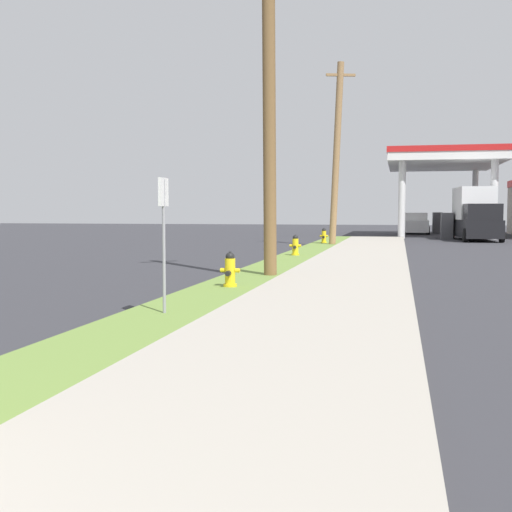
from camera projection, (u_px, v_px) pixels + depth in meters
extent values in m
cylinder|color=yellow|center=(230.00, 285.00, 13.98)|extent=(0.29, 0.29, 0.06)
cylinder|color=yellow|center=(230.00, 273.00, 13.96)|extent=(0.22, 0.22, 0.60)
sphere|color=black|center=(230.00, 257.00, 13.94)|extent=(0.19, 0.19, 0.19)
cylinder|color=black|center=(230.00, 253.00, 13.94)|extent=(0.06, 0.06, 0.05)
cylinder|color=yellow|center=(223.00, 270.00, 13.99)|extent=(0.10, 0.09, 0.09)
cylinder|color=yellow|center=(237.00, 270.00, 13.93)|extent=(0.10, 0.09, 0.09)
cylinder|color=black|center=(228.00, 273.00, 13.80)|extent=(0.11, 0.12, 0.11)
cylinder|color=yellow|center=(295.00, 254.00, 23.83)|extent=(0.29, 0.29, 0.06)
cylinder|color=yellow|center=(295.00, 247.00, 23.81)|extent=(0.22, 0.22, 0.60)
sphere|color=black|center=(295.00, 238.00, 23.78)|extent=(0.19, 0.19, 0.19)
cylinder|color=black|center=(295.00, 235.00, 23.78)|extent=(0.06, 0.06, 0.05)
cylinder|color=yellow|center=(291.00, 246.00, 23.84)|extent=(0.10, 0.09, 0.09)
cylinder|color=yellow|center=(300.00, 246.00, 23.77)|extent=(0.10, 0.09, 0.09)
cylinder|color=black|center=(295.00, 247.00, 23.64)|extent=(0.11, 0.12, 0.11)
cylinder|color=yellow|center=(324.00, 242.00, 32.94)|extent=(0.29, 0.29, 0.06)
cylinder|color=yellow|center=(324.00, 237.00, 32.92)|extent=(0.22, 0.22, 0.60)
sphere|color=black|center=(324.00, 230.00, 32.90)|extent=(0.19, 0.19, 0.19)
cylinder|color=black|center=(324.00, 229.00, 32.89)|extent=(0.06, 0.06, 0.05)
cylinder|color=yellow|center=(321.00, 236.00, 32.95)|extent=(0.10, 0.09, 0.09)
cylinder|color=yellow|center=(327.00, 236.00, 32.89)|extent=(0.10, 0.09, 0.09)
cylinder|color=black|center=(324.00, 237.00, 32.76)|extent=(0.11, 0.12, 0.11)
cylinder|color=brown|center=(269.00, 86.00, 16.19)|extent=(0.52, 0.52, 9.36)
cylinder|color=#937047|center=(336.00, 154.00, 31.47)|extent=(0.73, 0.49, 8.64)
cube|color=#937047|center=(341.00, 75.00, 31.23)|extent=(1.38, 0.50, 0.12)
cylinder|color=gray|center=(164.00, 246.00, 10.32)|extent=(0.05, 0.05, 2.10)
cube|color=white|center=(163.00, 192.00, 10.26)|extent=(0.04, 0.36, 0.44)
cylinder|color=silver|center=(402.00, 200.00, 40.81)|extent=(0.44, 0.44, 4.78)
cylinder|color=silver|center=(494.00, 200.00, 39.66)|extent=(0.44, 0.44, 4.78)
cylinder|color=silver|center=(401.00, 202.00, 50.93)|extent=(0.44, 0.44, 4.78)
cylinder|color=silver|center=(475.00, 202.00, 49.78)|extent=(0.44, 0.44, 4.78)
cube|color=white|center=(443.00, 162.00, 45.12)|extent=(7.23, 12.18, 0.50)
cube|color=red|center=(443.00, 156.00, 45.09)|extent=(7.33, 12.28, 0.36)
cube|color=#47474C|center=(447.00, 226.00, 40.35)|extent=(0.70, 1.10, 1.60)
cube|color=#47474C|center=(437.00, 223.00, 50.46)|extent=(0.70, 1.10, 1.60)
cube|color=white|center=(416.00, 226.00, 49.17)|extent=(1.96, 4.55, 0.85)
cube|color=white|center=(416.00, 217.00, 48.91)|extent=(1.66, 2.07, 0.56)
cylinder|color=black|center=(405.00, 229.00, 51.05)|extent=(0.24, 0.61, 0.60)
cylinder|color=black|center=(428.00, 229.00, 50.63)|extent=(0.24, 0.61, 0.60)
cylinder|color=black|center=(404.00, 230.00, 47.76)|extent=(0.24, 0.61, 0.60)
cylinder|color=black|center=(428.00, 231.00, 47.34)|extent=(0.24, 0.61, 0.60)
cube|color=black|center=(475.00, 228.00, 38.43)|extent=(2.36, 6.50, 1.00)
cube|color=white|center=(474.00, 203.00, 39.09)|extent=(2.18, 4.07, 1.90)
cube|color=black|center=(482.00, 212.00, 36.35)|extent=(1.95, 2.15, 0.90)
cylinder|color=black|center=(502.00, 236.00, 35.69)|extent=(0.26, 0.77, 0.76)
cylinder|color=black|center=(465.00, 235.00, 35.99)|extent=(0.26, 0.77, 0.76)
cylinder|color=black|center=(484.00, 232.00, 40.92)|extent=(0.26, 0.77, 0.76)
cylinder|color=black|center=(452.00, 232.00, 41.21)|extent=(0.26, 0.77, 0.76)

